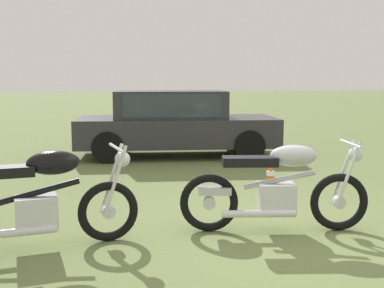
{
  "coord_description": "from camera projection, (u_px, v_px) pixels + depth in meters",
  "views": [
    {
      "loc": [
        -2.11,
        -4.93,
        1.69
      ],
      "look_at": [
        -0.64,
        1.76,
        0.78
      ],
      "focal_mm": 45.99,
      "sensor_mm": 36.0,
      "label": 1
    }
  ],
  "objects": [
    {
      "name": "car_charcoal",
      "position": [
        174.0,
        120.0,
        10.74
      ],
      "size": [
        4.48,
        2.31,
        1.43
      ],
      "rotation": [
        0.0,
        0.0,
        -0.13
      ],
      "color": "#2D2D33",
      "rests_on": "ground"
    },
    {
      "name": "motorcycle_black",
      "position": [
        36.0,
        201.0,
        4.84
      ],
      "size": [
        2.09,
        0.72,
        1.02
      ],
      "rotation": [
        0.0,
        0.0,
        0.14
      ],
      "color": "black",
      "rests_on": "ground"
    },
    {
      "name": "motorcycle_silver",
      "position": [
        277.0,
        188.0,
        5.43
      ],
      "size": [
        2.08,
        0.73,
        1.02
      ],
      "rotation": [
        0.0,
        0.0,
        -0.19
      ],
      "color": "black",
      "rests_on": "ground"
    },
    {
      "name": "ground_plane",
      "position": [
        282.0,
        232.0,
        5.44
      ],
      "size": [
        120.0,
        120.0,
        0.0
      ],
      "primitive_type": "plane",
      "color": "olive"
    },
    {
      "name": "traffic_cone",
      "position": [
        270.0,
        176.0,
        7.38
      ],
      "size": [
        0.25,
        0.25,
        0.51
      ],
      "color": "#EA590F",
      "rests_on": "ground"
    }
  ]
}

